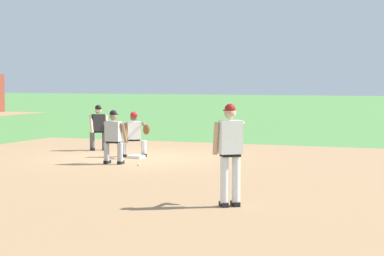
{
  "coord_description": "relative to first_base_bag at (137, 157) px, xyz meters",
  "views": [
    {
      "loc": [
        -19.4,
        -9.41,
        2.31
      ],
      "look_at": [
        -4.74,
        -3.6,
        1.26
      ],
      "focal_mm": 70.0,
      "sensor_mm": 36.0,
      "label": 1
    }
  ],
  "objects": [
    {
      "name": "baserunner",
      "position": [
        -1.55,
        -0.06,
        0.75
      ],
      "size": [
        0.45,
        0.6,
        1.46
      ],
      "color": "black",
      "rests_on": "ground"
    },
    {
      "name": "infield_dirt_patch",
      "position": [
        -3.39,
        -2.57,
        -0.04
      ],
      "size": [
        18.0,
        18.0,
        0.01
      ],
      "primitive_type": "cube",
      "color": "#A87F56",
      "rests_on": "ground"
    },
    {
      "name": "first_baseman",
      "position": [
        0.28,
        0.19,
        0.69
      ],
      "size": [
        0.78,
        1.06,
        1.34
      ],
      "color": "black",
      "rests_on": "ground"
    },
    {
      "name": "pitcher",
      "position": [
        -6.73,
        -5.13,
        1.01
      ],
      "size": [
        0.85,
        0.57,
        1.86
      ],
      "color": "black",
      "rests_on": "ground"
    },
    {
      "name": "ground_plane",
      "position": [
        0.0,
        0.0,
        -0.04
      ],
      "size": [
        160.0,
        160.0,
        0.0
      ],
      "primitive_type": "plane",
      "color": "#518942"
    },
    {
      "name": "baseball",
      "position": [
        -1.68,
        -0.88,
        -0.01
      ],
      "size": [
        0.07,
        0.07,
        0.07
      ],
      "primitive_type": "sphere",
      "color": "white",
      "rests_on": "ground"
    },
    {
      "name": "umpire",
      "position": [
        1.7,
        2.18,
        0.75
      ],
      "size": [
        0.66,
        0.68,
        1.46
      ],
      "color": "black",
      "rests_on": "ground"
    },
    {
      "name": "first_base_bag",
      "position": [
        0.0,
        0.0,
        0.0
      ],
      "size": [
        0.38,
        0.38,
        0.09
      ],
      "primitive_type": "cube",
      "color": "white",
      "rests_on": "ground"
    }
  ]
}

